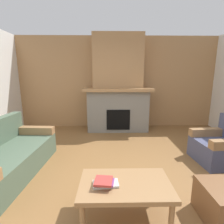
# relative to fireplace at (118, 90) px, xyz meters

# --- Properties ---
(ground) EXTENTS (9.00, 9.00, 0.00)m
(ground) POSITION_rel_fireplace_xyz_m (0.00, -2.62, -1.16)
(ground) COLOR brown
(wall_back_wood_panel) EXTENTS (6.00, 0.12, 2.70)m
(wall_back_wood_panel) POSITION_rel_fireplace_xyz_m (0.00, 0.38, 0.19)
(wall_back_wood_panel) COLOR #A87A4C
(wall_back_wood_panel) RESTS_ON ground
(fireplace) EXTENTS (1.90, 0.82, 2.70)m
(fireplace) POSITION_rel_fireplace_xyz_m (0.00, 0.00, 0.00)
(fireplace) COLOR gray
(fireplace) RESTS_ON ground
(couch) EXTENTS (0.96, 1.85, 0.85)m
(couch) POSITION_rel_fireplace_xyz_m (-1.92, -2.39, -0.88)
(couch) COLOR #4C604C
(couch) RESTS_ON ground
(armchair) EXTENTS (0.81, 0.81, 0.85)m
(armchair) POSITION_rel_fireplace_xyz_m (1.80, -2.06, -0.87)
(armchair) COLOR #474C6B
(armchair) RESTS_ON ground
(coffee_table) EXTENTS (1.00, 0.60, 0.43)m
(coffee_table) POSITION_rel_fireplace_xyz_m (-0.08, -3.31, -0.79)
(coffee_table) COLOR #997047
(coffee_table) RESTS_ON ground
(book_stack_near_edge) EXTENTS (0.29, 0.21, 0.07)m
(book_stack_near_edge) POSITION_rel_fireplace_xyz_m (-0.31, -3.35, -0.70)
(book_stack_near_edge) COLOR beige
(book_stack_near_edge) RESTS_ON coffee_table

